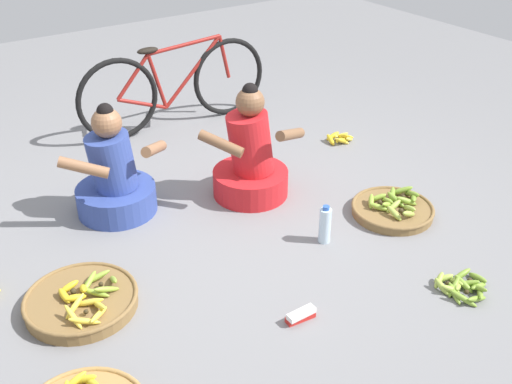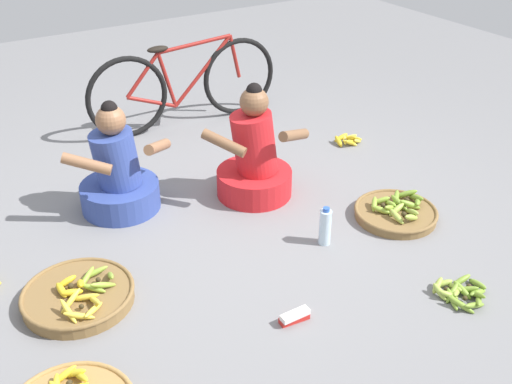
{
  "view_description": "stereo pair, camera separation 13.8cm",
  "coord_description": "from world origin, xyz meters",
  "px_view_note": "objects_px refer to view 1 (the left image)",
  "views": [
    {
      "loc": [
        -1.73,
        -2.75,
        2.15
      ],
      "look_at": [
        0.0,
        -0.2,
        0.35
      ],
      "focal_mm": 42.5,
      "sensor_mm": 36.0,
      "label": 1
    },
    {
      "loc": [
        -1.61,
        -2.82,
        2.15
      ],
      "look_at": [
        0.0,
        -0.2,
        0.35
      ],
      "focal_mm": 42.5,
      "sensor_mm": 36.0,
      "label": 2
    }
  ],
  "objects_px": {
    "vendor_woman_behind": "(114,179)",
    "water_bottle": "(325,225)",
    "banana_basket_near_bicycle": "(82,300)",
    "loose_bananas_front_left": "(340,138)",
    "packet_carton_stack": "(301,315)",
    "loose_bananas_front_right": "(462,286)",
    "bicycle_leaning": "(175,86)",
    "banana_basket_back_left": "(393,209)",
    "vendor_woman_front": "(251,161)"
  },
  "relations": [
    {
      "from": "vendor_woman_front",
      "to": "banana_basket_back_left",
      "type": "bearing_deg",
      "value": -49.91
    },
    {
      "from": "water_bottle",
      "to": "loose_bananas_front_right",
      "type": "bearing_deg",
      "value": -67.82
    },
    {
      "from": "banana_basket_back_left",
      "to": "packet_carton_stack",
      "type": "bearing_deg",
      "value": -157.55
    },
    {
      "from": "banana_basket_near_bicycle",
      "to": "loose_bananas_front_right",
      "type": "bearing_deg",
      "value": -30.26
    },
    {
      "from": "vendor_woman_front",
      "to": "packet_carton_stack",
      "type": "relative_size",
      "value": 4.95
    },
    {
      "from": "loose_bananas_front_right",
      "to": "packet_carton_stack",
      "type": "xyz_separation_m",
      "value": [
        -0.87,
        0.31,
        0.0
      ]
    },
    {
      "from": "vendor_woman_behind",
      "to": "packet_carton_stack",
      "type": "height_order",
      "value": "vendor_woman_behind"
    },
    {
      "from": "banana_basket_near_bicycle",
      "to": "loose_bananas_front_left",
      "type": "relative_size",
      "value": 2.51
    },
    {
      "from": "vendor_woman_behind",
      "to": "banana_basket_back_left",
      "type": "height_order",
      "value": "vendor_woman_behind"
    },
    {
      "from": "banana_basket_back_left",
      "to": "loose_bananas_front_left",
      "type": "bearing_deg",
      "value": 66.94
    },
    {
      "from": "loose_bananas_front_right",
      "to": "water_bottle",
      "type": "bearing_deg",
      "value": 112.18
    },
    {
      "from": "banana_basket_back_left",
      "to": "water_bottle",
      "type": "height_order",
      "value": "water_bottle"
    },
    {
      "from": "banana_basket_back_left",
      "to": "banana_basket_near_bicycle",
      "type": "xyz_separation_m",
      "value": [
        -2.03,
        0.26,
        0.01
      ]
    },
    {
      "from": "vendor_woman_behind",
      "to": "bicycle_leaning",
      "type": "relative_size",
      "value": 0.45
    },
    {
      "from": "loose_bananas_front_left",
      "to": "water_bottle",
      "type": "distance_m",
      "value": 1.45
    },
    {
      "from": "loose_bananas_front_right",
      "to": "packet_carton_stack",
      "type": "bearing_deg",
      "value": 160.59
    },
    {
      "from": "bicycle_leaning",
      "to": "packet_carton_stack",
      "type": "height_order",
      "value": "bicycle_leaning"
    },
    {
      "from": "vendor_woman_front",
      "to": "vendor_woman_behind",
      "type": "bearing_deg",
      "value": 160.0
    },
    {
      "from": "water_bottle",
      "to": "vendor_woman_behind",
      "type": "bearing_deg",
      "value": 130.96
    },
    {
      "from": "loose_bananas_front_left",
      "to": "packet_carton_stack",
      "type": "height_order",
      "value": "loose_bananas_front_left"
    },
    {
      "from": "loose_bananas_front_left",
      "to": "water_bottle",
      "type": "xyz_separation_m",
      "value": [
        -1.02,
        -1.03,
        0.09
      ]
    },
    {
      "from": "vendor_woman_front",
      "to": "bicycle_leaning",
      "type": "bearing_deg",
      "value": 84.5
    },
    {
      "from": "banana_basket_back_left",
      "to": "bicycle_leaning",
      "type": "bearing_deg",
      "value": 103.58
    },
    {
      "from": "banana_basket_back_left",
      "to": "loose_bananas_front_left",
      "type": "height_order",
      "value": "banana_basket_back_left"
    },
    {
      "from": "vendor_woman_front",
      "to": "packet_carton_stack",
      "type": "height_order",
      "value": "vendor_woman_front"
    },
    {
      "from": "vendor_woman_front",
      "to": "water_bottle",
      "type": "height_order",
      "value": "vendor_woman_front"
    },
    {
      "from": "banana_basket_near_bicycle",
      "to": "banana_basket_back_left",
      "type": "bearing_deg",
      "value": -7.28
    },
    {
      "from": "water_bottle",
      "to": "packet_carton_stack",
      "type": "relative_size",
      "value": 1.55
    },
    {
      "from": "vendor_woman_front",
      "to": "loose_bananas_front_left",
      "type": "distance_m",
      "value": 1.14
    },
    {
      "from": "bicycle_leaning",
      "to": "water_bottle",
      "type": "xyz_separation_m",
      "value": [
        -0.07,
        -2.06,
        -0.24
      ]
    },
    {
      "from": "vendor_woman_behind",
      "to": "loose_bananas_front_right",
      "type": "xyz_separation_m",
      "value": [
        1.23,
        -1.83,
        -0.21
      ]
    },
    {
      "from": "vendor_woman_front",
      "to": "vendor_woman_behind",
      "type": "distance_m",
      "value": 0.91
    },
    {
      "from": "loose_bananas_front_left",
      "to": "water_bottle",
      "type": "height_order",
      "value": "water_bottle"
    },
    {
      "from": "vendor_woman_front",
      "to": "bicycle_leaning",
      "type": "distance_m",
      "value": 1.34
    },
    {
      "from": "loose_bananas_front_right",
      "to": "packet_carton_stack",
      "type": "height_order",
      "value": "loose_bananas_front_right"
    },
    {
      "from": "vendor_woman_front",
      "to": "banana_basket_back_left",
      "type": "distance_m",
      "value": 1.0
    },
    {
      "from": "vendor_woman_behind",
      "to": "loose_bananas_front_right",
      "type": "bearing_deg",
      "value": -56.17
    },
    {
      "from": "vendor_woman_behind",
      "to": "water_bottle",
      "type": "height_order",
      "value": "vendor_woman_behind"
    },
    {
      "from": "vendor_woman_front",
      "to": "loose_bananas_front_left",
      "type": "relative_size",
      "value": 3.4
    },
    {
      "from": "loose_bananas_front_left",
      "to": "packet_carton_stack",
      "type": "distance_m",
      "value": 2.18
    },
    {
      "from": "bicycle_leaning",
      "to": "vendor_woman_behind",
      "type": "bearing_deg",
      "value": -134.05
    },
    {
      "from": "vendor_woman_front",
      "to": "vendor_woman_behind",
      "type": "relative_size",
      "value": 1.06
    },
    {
      "from": "bicycle_leaning",
      "to": "packet_carton_stack",
      "type": "bearing_deg",
      "value": -103.89
    },
    {
      "from": "banana_basket_back_left",
      "to": "loose_bananas_front_right",
      "type": "relative_size",
      "value": 1.79
    },
    {
      "from": "vendor_woman_front",
      "to": "banana_basket_near_bicycle",
      "type": "xyz_separation_m",
      "value": [
        -1.4,
        -0.49,
        -0.21
      ]
    },
    {
      "from": "packet_carton_stack",
      "to": "vendor_woman_front",
      "type": "bearing_deg",
      "value": 67.59
    },
    {
      "from": "vendor_woman_behind",
      "to": "water_bottle",
      "type": "relative_size",
      "value": 3.01
    },
    {
      "from": "packet_carton_stack",
      "to": "loose_bananas_front_right",
      "type": "bearing_deg",
      "value": -19.41
    },
    {
      "from": "vendor_woman_behind",
      "to": "banana_basket_near_bicycle",
      "type": "bearing_deg",
      "value": -124.18
    },
    {
      "from": "loose_bananas_front_left",
      "to": "loose_bananas_front_right",
      "type": "relative_size",
      "value": 0.79
    }
  ]
}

